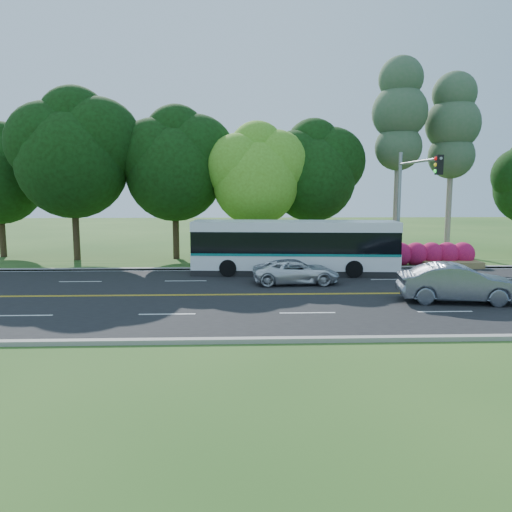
{
  "coord_description": "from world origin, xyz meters",
  "views": [
    {
      "loc": [
        -3.24,
        -22.55,
        4.91
      ],
      "look_at": [
        -2.33,
        2.0,
        1.54
      ],
      "focal_mm": 35.0,
      "sensor_mm": 36.0,
      "label": 1
    }
  ],
  "objects_px": {
    "sedan": "(458,283)",
    "suv": "(296,272)",
    "traffic_signal": "(410,192)",
    "transit_bus": "(294,248)"
  },
  "relations": [
    {
      "from": "traffic_signal",
      "to": "suv",
      "type": "xyz_separation_m",
      "value": [
        -6.74,
        -2.83,
        -4.04
      ]
    },
    {
      "from": "traffic_signal",
      "to": "transit_bus",
      "type": "relative_size",
      "value": 0.6
    },
    {
      "from": "sedan",
      "to": "traffic_signal",
      "type": "bearing_deg",
      "value": 6.54
    },
    {
      "from": "transit_bus",
      "to": "suv",
      "type": "distance_m",
      "value": 3.08
    },
    {
      "from": "transit_bus",
      "to": "traffic_signal",
      "type": "bearing_deg",
      "value": 3.77
    },
    {
      "from": "sedan",
      "to": "suv",
      "type": "bearing_deg",
      "value": 64.29
    },
    {
      "from": "sedan",
      "to": "suv",
      "type": "xyz_separation_m",
      "value": [
        -6.46,
        4.44,
        -0.2
      ]
    },
    {
      "from": "traffic_signal",
      "to": "transit_bus",
      "type": "bearing_deg",
      "value": 178.95
    },
    {
      "from": "traffic_signal",
      "to": "transit_bus",
      "type": "xyz_separation_m",
      "value": [
        -6.52,
        0.12,
        -3.16
      ]
    },
    {
      "from": "traffic_signal",
      "to": "transit_bus",
      "type": "height_order",
      "value": "traffic_signal"
    }
  ]
}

